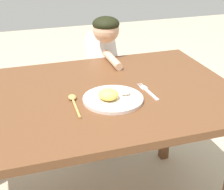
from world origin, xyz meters
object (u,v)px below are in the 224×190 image
object	(u,v)px
plate	(112,98)
fork	(148,91)
person	(102,83)
spoon	(74,101)

from	to	relation	value
plate	fork	xyz separation A→B (m)	(0.19, 0.04, -0.01)
plate	person	bearing A→B (deg)	77.96
fork	person	size ratio (longest dim) A/B	0.20
plate	person	size ratio (longest dim) A/B	0.28
plate	fork	size ratio (longest dim) A/B	1.39
fork	plate	bearing A→B (deg)	97.05
spoon	person	xyz separation A→B (m)	(0.31, 0.64, -0.23)
plate	spoon	world-z (taller)	plate
spoon	plate	bearing A→B (deg)	-99.64
plate	fork	world-z (taller)	plate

